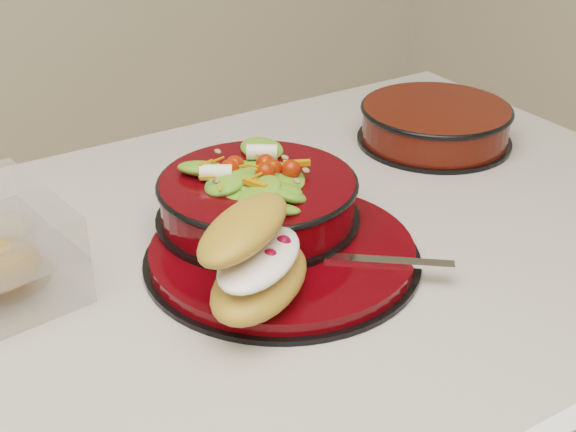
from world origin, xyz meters
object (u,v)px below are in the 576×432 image
salad_bowl (258,191)px  fork (357,259)px  croissant (256,258)px  extra_bowl (435,122)px  dinner_plate (283,253)px

salad_bowl → fork: (0.04, -0.13, -0.03)m
salad_bowl → croissant: size_ratio=1.41×
salad_bowl → croissant: salad_bowl is taller
fork → extra_bowl: size_ratio=0.71×
dinner_plate → fork: bearing=-55.0°
dinner_plate → fork: 0.08m
dinner_plate → extra_bowl: bearing=24.0°
extra_bowl → fork: bearing=-143.6°
salad_bowl → extra_bowl: 0.36m
salad_bowl → extra_bowl: (0.34, 0.09, -0.03)m
dinner_plate → croissant: (-0.07, -0.07, 0.05)m
dinner_plate → fork: fork is taller
dinner_plate → croissant: bearing=-137.2°
extra_bowl → salad_bowl: bearing=-164.8°
dinner_plate → croissant: 0.11m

